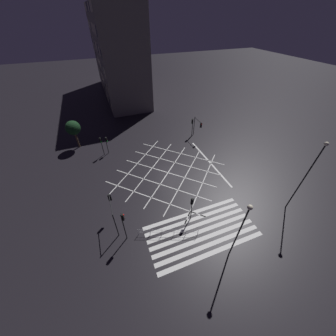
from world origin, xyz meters
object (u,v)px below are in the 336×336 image
(traffic_light_nw_main, at_px, (107,142))
(traffic_light_nw_cross, at_px, (101,143))
(traffic_light_ne_main, at_px, (192,124))
(traffic_light_median_south, at_px, (192,205))
(traffic_light_ne_cross, at_px, (198,125))
(street_lamp_east, at_px, (309,171))
(street_lamp_west, at_px, (242,225))
(traffic_light_sw_main, at_px, (123,222))
(traffic_light_sw_cross, at_px, (112,208))
(street_tree_near, at_px, (73,128))

(traffic_light_nw_main, bearing_deg, traffic_light_nw_cross, -161.48)
(traffic_light_ne_main, bearing_deg, traffic_light_median_south, 63.26)
(traffic_light_ne_cross, relative_size, traffic_light_nw_cross, 1.12)
(street_lamp_east, relative_size, street_lamp_west, 1.22)
(traffic_light_ne_cross, distance_m, street_lamp_west, 23.75)
(traffic_light_ne_main, distance_m, traffic_light_nw_main, 16.62)
(traffic_light_nw_main, relative_size, street_lamp_west, 0.39)
(traffic_light_ne_main, relative_size, traffic_light_nw_main, 1.15)
(traffic_light_sw_main, bearing_deg, traffic_light_sw_cross, 110.42)
(traffic_light_sw_main, distance_m, traffic_light_nw_cross, 17.41)
(traffic_light_sw_cross, bearing_deg, traffic_light_nw_cross, -0.91)
(traffic_light_median_south, bearing_deg, traffic_light_sw_cross, 74.03)
(traffic_light_ne_main, relative_size, street_tree_near, 0.71)
(traffic_light_ne_main, bearing_deg, street_lamp_east, 99.56)
(traffic_light_ne_main, relative_size, traffic_light_sw_cross, 0.94)
(traffic_light_ne_cross, xyz_separation_m, traffic_light_nw_cross, (-18.11, 0.81, -0.40))
(traffic_light_ne_main, height_order, traffic_light_sw_cross, traffic_light_sw_cross)
(traffic_light_ne_cross, xyz_separation_m, traffic_light_nw_main, (-17.22, 1.11, -0.64))
(traffic_light_median_south, height_order, street_lamp_east, street_lamp_east)
(traffic_light_median_south, bearing_deg, street_lamp_east, -103.39)
(traffic_light_median_south, relative_size, traffic_light_ne_main, 0.98)
(traffic_light_median_south, bearing_deg, street_lamp_west, -161.82)
(street_tree_near, bearing_deg, street_lamp_west, -62.29)
(traffic_light_nw_main, relative_size, street_lamp_east, 0.32)
(traffic_light_sw_cross, xyz_separation_m, street_lamp_west, (10.57, -8.10, 2.49))
(traffic_light_ne_cross, relative_size, traffic_light_nw_main, 1.23)
(traffic_light_median_south, height_order, traffic_light_ne_cross, traffic_light_ne_cross)
(traffic_light_median_south, xyz_separation_m, traffic_light_nw_main, (-7.59, 17.81, -0.30))
(traffic_light_nw_main, bearing_deg, traffic_light_sw_main, -90.81)
(traffic_light_sw_cross, bearing_deg, traffic_light_ne_cross, -52.25)
(traffic_light_ne_cross, bearing_deg, street_tree_near, -103.12)
(traffic_light_median_south, distance_m, traffic_light_nw_cross, 19.46)
(traffic_light_median_south, relative_size, street_tree_near, 0.70)
(traffic_light_sw_main, distance_m, traffic_light_median_south, 7.86)
(traffic_light_ne_cross, relative_size, street_lamp_east, 0.40)
(traffic_light_ne_cross, relative_size, street_lamp_west, 0.48)
(traffic_light_sw_main, bearing_deg, street_tree_near, 102.32)
(traffic_light_median_south, bearing_deg, traffic_light_ne_main, -26.74)
(traffic_light_ne_cross, xyz_separation_m, street_lamp_west, (-7.78, -22.30, 2.50))
(traffic_light_nw_cross, xyz_separation_m, street_tree_near, (-4.11, 4.36, 1.37))
(traffic_light_median_south, bearing_deg, traffic_light_ne_cross, -29.95)
(traffic_light_median_south, relative_size, traffic_light_ne_cross, 0.92)
(traffic_light_ne_cross, height_order, street_tree_near, street_tree_near)
(traffic_light_sw_main, relative_size, traffic_light_median_south, 1.22)
(traffic_light_ne_cross, bearing_deg, traffic_light_sw_cross, -52.25)
(traffic_light_nw_main, height_order, street_lamp_east, street_lamp_east)
(traffic_light_nw_cross, bearing_deg, traffic_light_sw_main, 2.12)
(traffic_light_sw_cross, height_order, traffic_light_nw_main, traffic_light_sw_cross)
(traffic_light_median_south, xyz_separation_m, traffic_light_sw_cross, (-8.73, 2.50, 0.34))
(traffic_light_ne_main, bearing_deg, street_lamp_west, 73.00)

